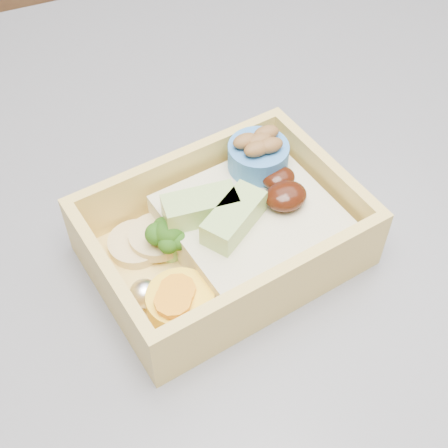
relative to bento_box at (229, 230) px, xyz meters
name	(u,v)px	position (x,y,z in m)	size (l,w,h in m)	color
bento_box	(229,230)	(0.00, 0.00, 0.00)	(0.20, 0.16, 0.07)	#E6C15F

